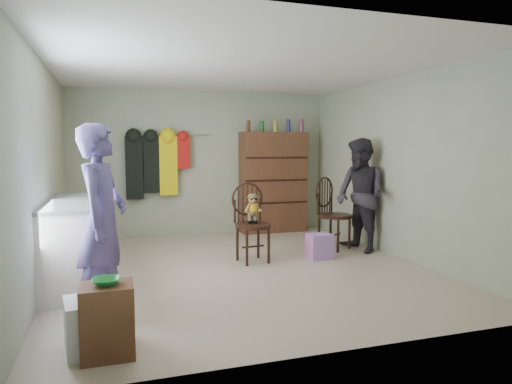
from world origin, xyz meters
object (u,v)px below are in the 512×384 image
object	(u,v)px
chair_far	(331,210)
dresser	(273,182)
counter	(76,241)
chair_front	(251,217)

from	to	relation	value
chair_far	dresser	distance (m)	1.67
counter	dresser	world-z (taller)	dresser
counter	dresser	bearing A→B (deg)	35.69
dresser	chair_front	bearing A→B (deg)	-117.50
chair_front	chair_far	distance (m)	1.43
chair_front	chair_far	world-z (taller)	chair_far
chair_front	chair_far	bearing A→B (deg)	8.00
chair_far	dresser	xyz separation A→B (m)	(-0.35, 1.60, 0.32)
chair_front	chair_far	size ratio (longest dim) A/B	0.97
chair_front	dresser	size ratio (longest dim) A/B	0.52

